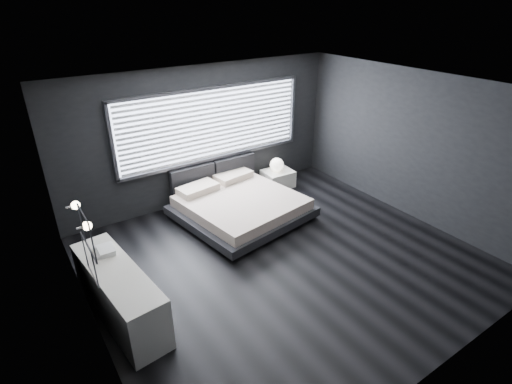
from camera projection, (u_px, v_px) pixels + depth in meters
room at (287, 183)px, 6.07m from camera, size 6.04×6.00×2.80m
window at (213, 124)px, 8.08m from camera, size 4.14×0.09×1.52m
headboard at (214, 173)px, 8.47m from camera, size 1.96×0.16×0.52m
sconce_near at (87, 226)px, 4.58m from camera, size 0.18×0.11×0.11m
sconce_far at (75, 205)px, 5.03m from camera, size 0.18×0.11×0.11m
wall_art_upper at (87, 233)px, 3.98m from camera, size 0.01×0.48×0.48m
wall_art_lower at (90, 259)px, 4.37m from camera, size 0.01×0.48×0.48m
bed at (240, 205)px, 7.82m from camera, size 2.53×2.44×0.58m
nightstand at (278, 178)px, 9.13m from camera, size 0.68×0.57×0.38m
orb_lamp at (277, 165)px, 8.98m from camera, size 0.31×0.31×0.31m
dresser at (120, 294)px, 5.35m from camera, size 0.75×1.99×0.78m
book_stack at (105, 250)px, 5.53m from camera, size 0.29×0.36×0.07m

